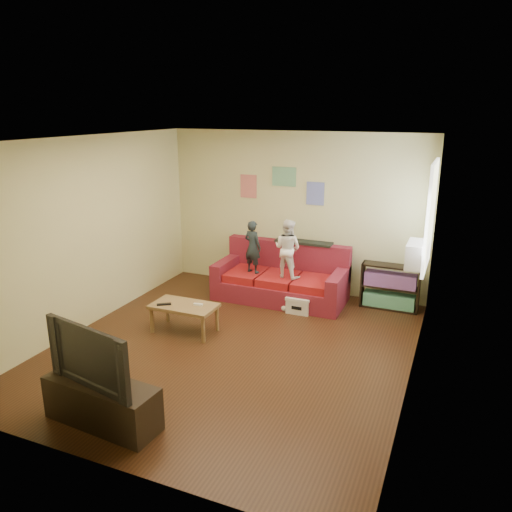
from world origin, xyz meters
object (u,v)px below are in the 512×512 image
at_px(sofa, 282,280).
at_px(coffee_table, 184,308).
at_px(child_b, 288,249).
at_px(bookshelf, 390,289).
at_px(tv_stand, 102,403).
at_px(child_a, 253,247).
at_px(television, 97,353).
at_px(file_box, 299,304).

bearing_deg(sofa, coffee_table, -114.92).
height_order(sofa, child_b, child_b).
height_order(child_b, bookshelf, child_b).
bearing_deg(coffee_table, sofa, 65.08).
xyz_separation_m(coffee_table, tv_stand, (0.34, -2.18, -0.12)).
bearing_deg(coffee_table, child_a, 77.00).
distance_m(sofa, coffee_table, 1.95).
bearing_deg(tv_stand, coffee_table, 103.62).
bearing_deg(television, sofa, 94.76).
bearing_deg(bookshelf, tv_stand, -117.63).
height_order(coffee_table, file_box, coffee_table).
xyz_separation_m(child_a, child_b, (0.60, 0.00, 0.04)).
distance_m(child_b, television, 3.83).
relative_size(file_box, tv_stand, 0.31).
height_order(child_a, coffee_table, child_a).
bearing_deg(coffee_table, file_box, 45.50).
height_order(child_a, child_b, child_b).
height_order(sofa, file_box, sofa).
height_order(sofa, tv_stand, sofa).
bearing_deg(television, tv_stand, -168.37).
distance_m(bookshelf, tv_stand, 4.73).
bearing_deg(child_a, file_box, 178.87).
bearing_deg(file_box, tv_stand, -105.01).
bearing_deg(file_box, child_b, 136.89).
xyz_separation_m(tv_stand, television, (0.00, 0.00, 0.55)).
relative_size(coffee_table, bookshelf, 1.02).
xyz_separation_m(child_a, coffee_table, (-0.37, -1.59, -0.53)).
distance_m(child_a, child_b, 0.60).
relative_size(child_a, coffee_table, 0.95).
height_order(child_a, tv_stand, child_a).
relative_size(child_b, bookshelf, 1.05).
relative_size(child_b, file_box, 2.49).
distance_m(child_a, television, 3.78).
relative_size(coffee_table, tv_stand, 0.75).
bearing_deg(child_a, bookshelf, -152.58).
bearing_deg(child_a, child_b, -163.40).
bearing_deg(television, child_b, 92.25).
height_order(child_b, coffee_table, child_b).
distance_m(sofa, bookshelf, 1.73).
xyz_separation_m(child_b, tv_stand, (-0.62, -3.77, -0.69)).
relative_size(child_a, tv_stand, 0.71).
distance_m(sofa, file_box, 0.68).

